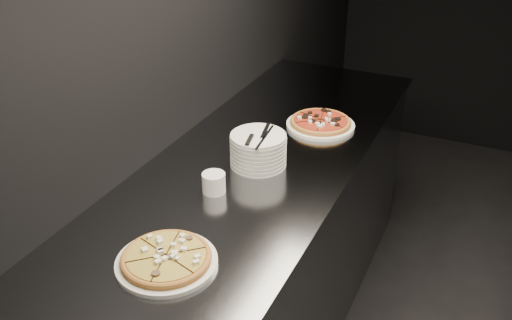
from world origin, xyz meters
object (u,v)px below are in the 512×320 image
at_px(plate_stack, 258,150).
at_px(cutlery, 258,136).
at_px(counter, 248,265).
at_px(pizza_tomato, 321,123).
at_px(pizza_mushroom, 166,259).
at_px(ramekin, 214,182).

relative_size(plate_stack, cutlery, 0.93).
height_order(counter, pizza_tomato, pizza_tomato).
distance_m(pizza_tomato, cutlery, 0.46).
bearing_deg(pizza_mushroom, counter, 92.83).
bearing_deg(cutlery, ramekin, -118.98).
xyz_separation_m(pizza_mushroom, ramekin, (-0.07, 0.41, 0.02)).
bearing_deg(ramekin, plate_stack, 76.52).
xyz_separation_m(counter, cutlery, (0.03, 0.04, 0.59)).
bearing_deg(pizza_tomato, pizza_mushroom, -95.15).
bearing_deg(cutlery, pizza_tomato, 64.92).
bearing_deg(counter, pizza_tomato, 75.00).
xyz_separation_m(counter, plate_stack, (0.02, 0.05, 0.52)).
bearing_deg(counter, cutlery, 50.51).
bearing_deg(ramekin, pizza_mushroom, -80.77).
xyz_separation_m(pizza_mushroom, plate_stack, (-0.01, 0.65, 0.04)).
bearing_deg(ramekin, counter, 79.10).
bearing_deg(cutlery, pizza_mushroom, -102.64).
bearing_deg(plate_stack, pizza_mushroom, -89.30).
bearing_deg(counter, pizza_mushroom, -87.17).
distance_m(plate_stack, ramekin, 0.25).
relative_size(pizza_tomato, ramekin, 4.05).
relative_size(counter, plate_stack, 11.65).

